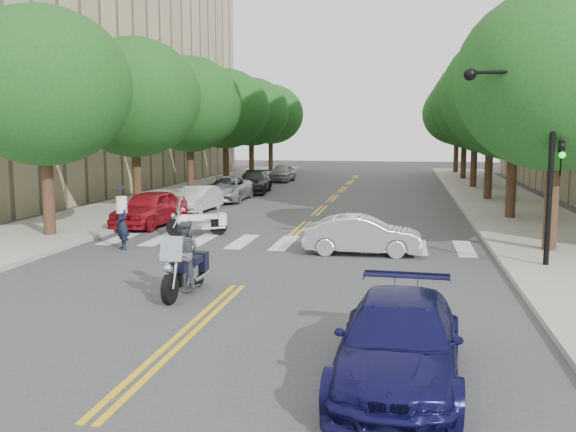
% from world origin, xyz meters
% --- Properties ---
extents(ground, '(140.00, 140.00, 0.00)m').
position_xyz_m(ground, '(0.00, 0.00, 0.00)').
color(ground, '#38383A').
rests_on(ground, ground).
extents(sidewalk_left, '(5.00, 60.00, 0.15)m').
position_xyz_m(sidewalk_left, '(-9.50, 22.00, 0.07)').
color(sidewalk_left, '#9E9991').
rests_on(sidewalk_left, ground).
extents(sidewalk_right, '(5.00, 60.00, 0.15)m').
position_xyz_m(sidewalk_right, '(9.50, 22.00, 0.07)').
color(sidewalk_right, '#9E9991').
rests_on(sidewalk_right, ground).
extents(tree_l_0, '(6.40, 6.40, 8.45)m').
position_xyz_m(tree_l_0, '(-8.80, 6.00, 5.55)').
color(tree_l_0, '#382316').
rests_on(tree_l_0, ground).
extents(tree_l_1, '(6.40, 6.40, 8.45)m').
position_xyz_m(tree_l_1, '(-8.80, 14.00, 5.55)').
color(tree_l_1, '#382316').
rests_on(tree_l_1, ground).
extents(tree_l_2, '(6.40, 6.40, 8.45)m').
position_xyz_m(tree_l_2, '(-8.80, 22.00, 5.55)').
color(tree_l_2, '#382316').
rests_on(tree_l_2, ground).
extents(tree_l_3, '(6.40, 6.40, 8.45)m').
position_xyz_m(tree_l_3, '(-8.80, 30.00, 5.55)').
color(tree_l_3, '#382316').
rests_on(tree_l_3, ground).
extents(tree_l_4, '(6.40, 6.40, 8.45)m').
position_xyz_m(tree_l_4, '(-8.80, 38.00, 5.55)').
color(tree_l_4, '#382316').
rests_on(tree_l_4, ground).
extents(tree_l_5, '(6.40, 6.40, 8.45)m').
position_xyz_m(tree_l_5, '(-8.80, 46.00, 5.55)').
color(tree_l_5, '#382316').
rests_on(tree_l_5, ground).
extents(tree_r_0, '(6.40, 6.40, 8.45)m').
position_xyz_m(tree_r_0, '(8.80, 6.00, 5.55)').
color(tree_r_0, '#382316').
rests_on(tree_r_0, ground).
extents(tree_r_1, '(6.40, 6.40, 8.45)m').
position_xyz_m(tree_r_1, '(8.80, 14.00, 5.55)').
color(tree_r_1, '#382316').
rests_on(tree_r_1, ground).
extents(tree_r_2, '(6.40, 6.40, 8.45)m').
position_xyz_m(tree_r_2, '(8.80, 22.00, 5.55)').
color(tree_r_2, '#382316').
rests_on(tree_r_2, ground).
extents(tree_r_3, '(6.40, 6.40, 8.45)m').
position_xyz_m(tree_r_3, '(8.80, 30.00, 5.55)').
color(tree_r_3, '#382316').
rests_on(tree_r_3, ground).
extents(tree_r_4, '(6.40, 6.40, 8.45)m').
position_xyz_m(tree_r_4, '(8.80, 38.00, 5.55)').
color(tree_r_4, '#382316').
rests_on(tree_r_4, ground).
extents(tree_r_5, '(6.40, 6.40, 8.45)m').
position_xyz_m(tree_r_5, '(8.80, 46.00, 5.55)').
color(tree_r_5, '#382316').
rests_on(tree_r_5, ground).
extents(traffic_signal_pole, '(2.82, 0.42, 6.00)m').
position_xyz_m(traffic_signal_pole, '(7.72, 3.50, 3.72)').
color(traffic_signal_pole, black).
rests_on(traffic_signal_pole, ground).
extents(motorcycle_police, '(0.84, 2.42, 1.97)m').
position_xyz_m(motorcycle_police, '(-1.07, -0.97, 0.88)').
color(motorcycle_police, black).
rests_on(motorcycle_police, ground).
extents(motorcycle_parked, '(2.15, 1.29, 1.49)m').
position_xyz_m(motorcycle_parked, '(-3.39, 7.55, 0.52)').
color(motorcycle_parked, black).
rests_on(motorcycle_parked, ground).
extents(officer_standing, '(0.74, 0.74, 1.73)m').
position_xyz_m(officer_standing, '(-5.13, 4.31, 0.86)').
color(officer_standing, black).
rests_on(officer_standing, ground).
extents(convertible, '(3.82, 1.38, 1.25)m').
position_xyz_m(convertible, '(2.85, 4.94, 0.63)').
color(convertible, silver).
rests_on(convertible, ground).
extents(sedan_blue, '(2.13, 4.78, 1.36)m').
position_xyz_m(sedan_blue, '(4.13, -5.77, 0.68)').
color(sedan_blue, '#101042').
rests_on(sedan_blue, ground).
extents(parked_car_a, '(2.22, 4.59, 1.51)m').
position_xyz_m(parked_car_a, '(-6.30, 9.50, 0.76)').
color(parked_car_a, '#A4111E').
rests_on(parked_car_a, ground).
extents(parked_car_b, '(1.65, 3.92, 1.26)m').
position_xyz_m(parked_car_b, '(-5.89, 14.50, 0.63)').
color(parked_car_b, silver).
rests_on(parked_car_b, ground).
extents(parked_car_c, '(2.44, 5.09, 1.40)m').
position_xyz_m(parked_car_c, '(-5.85, 19.50, 0.70)').
color(parked_car_c, gray).
rests_on(parked_car_c, ground).
extents(parked_car_d, '(2.36, 4.96, 1.40)m').
position_xyz_m(parked_car_d, '(-5.40, 24.50, 0.70)').
color(parked_car_d, black).
rests_on(parked_car_d, ground).
extents(parked_car_e, '(1.77, 4.08, 1.37)m').
position_xyz_m(parked_car_e, '(-5.37, 34.00, 0.68)').
color(parked_car_e, gray).
rests_on(parked_car_e, ground).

